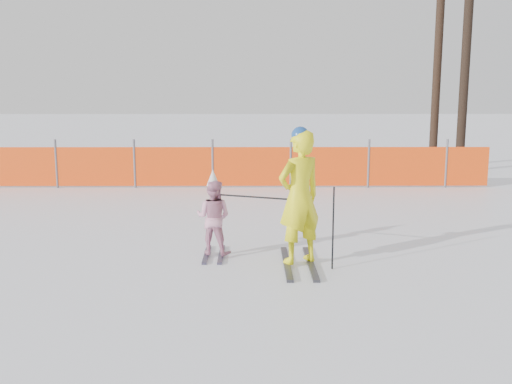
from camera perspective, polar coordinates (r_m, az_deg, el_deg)
ground at (r=7.95m, az=0.02°, el=-7.74°), size 120.00×120.00×0.00m
adult at (r=7.95m, az=4.37°, el=-0.51°), size 0.81×1.59×1.96m
child at (r=8.48m, az=-4.28°, el=-2.48°), size 0.64×0.96×1.30m
ski_poles at (r=8.00m, az=3.88°, el=-2.10°), size 1.58×0.65×1.15m
safety_fence at (r=14.84m, az=-10.16°, el=2.55°), size 17.12×0.06×1.25m
tree_trunks at (r=19.05m, az=18.83°, el=12.06°), size 0.81×1.19×7.33m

